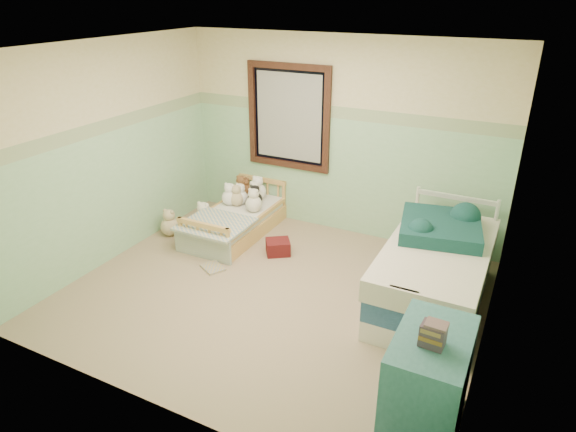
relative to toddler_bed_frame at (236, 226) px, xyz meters
The scene contains 33 objects.
floor 1.53m from the toddler_bed_frame, 43.33° to the right, with size 4.20×3.60×0.02m, color #91775E.
ceiling 2.86m from the toddler_bed_frame, 43.33° to the right, with size 4.20×3.60×0.02m, color white.
wall_back 1.77m from the toddler_bed_frame, 33.98° to the left, with size 4.20×0.04×2.50m, color #CEC38A.
wall_front 3.27m from the toddler_bed_frame, 68.67° to the right, with size 4.20×0.04×2.50m, color #CEC38A.
wall_left 1.85m from the toddler_bed_frame, 133.23° to the right, with size 0.04×3.60×2.50m, color #CEC38A.
wall_right 3.57m from the toddler_bed_frame, 18.10° to the right, with size 0.04×3.60×2.50m, color #CEC38A.
wainscot_mint 1.49m from the toddler_bed_frame, 33.44° to the left, with size 4.20×0.01×1.50m, color #89BF8E.
border_strip 1.99m from the toddler_bed_frame, 33.44° to the left, with size 4.20×0.01×0.15m, color #436D4D.
window_frame 1.58m from the toddler_bed_frame, 59.82° to the left, with size 1.16×0.06×1.36m, color black.
window_blinds 1.59m from the toddler_bed_frame, 60.17° to the left, with size 0.92×0.01×1.12m, color beige.
toddler_bed_frame is the anchor object (origin of this frame).
toddler_mattress 0.16m from the toddler_bed_frame, ahead, with size 0.68×1.42×0.12m, color white.
patchwork_quilt 0.52m from the toddler_bed_frame, 90.00° to the right, with size 0.81×0.74×0.03m, color #648BAF.
plush_bed_brown 0.61m from the toddler_bed_frame, 106.70° to the left, with size 0.20×0.20×0.20m, color brown.
plush_bed_white 0.60m from the toddler_bed_frame, 84.29° to the left, with size 0.23×0.23×0.23m, color white.
plush_bed_tan 0.43m from the toddler_bed_frame, 109.65° to the left, with size 0.19×0.19×0.19m, color beige.
plush_bed_dark 0.44m from the toddler_bed_frame, 65.10° to the left, with size 0.20×0.20×0.20m, color black.
plush_floor_cream 0.46m from the toddler_bed_frame, 167.56° to the right, with size 0.27×0.27×0.27m, color white.
plush_floor_tan 0.87m from the toddler_bed_frame, 149.44° to the right, with size 0.25×0.25×0.25m, color beige.
twin_bed_frame 2.70m from the toddler_bed_frame, 10.05° to the right, with size 0.93×1.85×0.22m, color white.
twin_boxspring 2.71m from the toddler_bed_frame, 10.05° to the right, with size 0.93×1.85×0.22m, color navy.
twin_mattress 2.74m from the toddler_bed_frame, 10.05° to the right, with size 0.96×1.89×0.22m, color #F4E7CE.
teal_blanket 2.69m from the toddler_bed_frame, ahead, with size 0.79×0.83×0.14m, color #0E3E39.
dresser 3.64m from the toddler_bed_frame, 35.63° to the right, with size 0.50×0.81×0.81m, color #2E656A.
book_stack 3.77m from the toddler_bed_frame, 36.75° to the right, with size 0.16×0.13×0.16m, color brown.
red_pillow 0.80m from the toddler_bed_frame, 18.40° to the right, with size 0.28×0.25×0.18m, color maroon.
floor_book 0.95m from the toddler_bed_frame, 74.83° to the right, with size 0.27×0.21×0.03m, color gold.
extra_plush_0 0.40m from the toddler_bed_frame, 106.44° to the left, with size 0.19×0.19×0.19m, color white.
extra_plush_1 0.40m from the toddler_bed_frame, 27.98° to the left, with size 0.22×0.22×0.22m, color white.
extra_plush_2 0.48m from the toddler_bed_frame, 72.94° to the left, with size 0.22×0.22×0.22m, color white.
extra_plush_3 0.38m from the toddler_bed_frame, 117.05° to the left, with size 0.20×0.20×0.20m, color beige.
extra_plush_4 0.59m from the toddler_bed_frame, 112.20° to the left, with size 0.22×0.22×0.22m, color brown.
extra_plush_5 0.41m from the toddler_bed_frame, 139.86° to the left, with size 0.21×0.21×0.21m, color white.
Camera 1 is at (2.19, -3.98, 2.98)m, focal length 31.31 mm.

